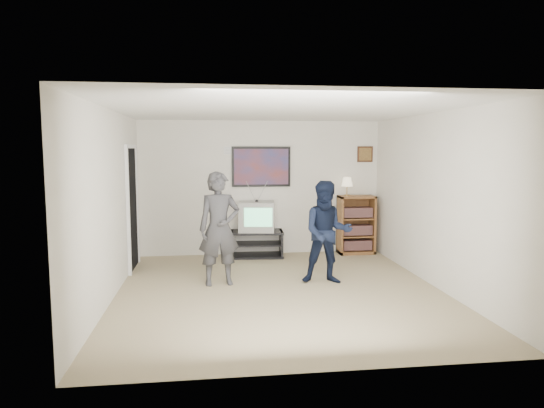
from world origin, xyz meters
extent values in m
cube|color=#796B4D|center=(0.00, 0.00, 0.00)|extent=(4.50, 5.00, 0.01)
cube|color=white|center=(0.00, 0.00, 2.50)|extent=(4.50, 5.00, 0.01)
cube|color=beige|center=(0.00, 2.50, 1.25)|extent=(4.50, 0.01, 2.50)
cube|color=beige|center=(-2.25, 0.00, 1.25)|extent=(0.01, 5.00, 2.50)
cube|color=beige|center=(2.25, 0.00, 1.25)|extent=(0.01, 5.00, 2.50)
cube|color=black|center=(-0.11, 2.23, 0.46)|extent=(0.99, 0.60, 0.04)
cube|color=black|center=(-0.11, 2.23, 0.02)|extent=(0.99, 0.60, 0.04)
cube|color=black|center=(-0.56, 2.23, 0.24)|extent=(0.07, 0.51, 0.48)
cube|color=black|center=(0.34, 2.23, 0.24)|extent=(0.07, 0.51, 0.48)
imported|color=#353538|center=(-0.83, 0.46, 0.83)|extent=(0.65, 0.48, 1.66)
imported|color=black|center=(0.75, 0.33, 0.76)|extent=(0.82, 0.68, 1.52)
cube|color=white|center=(-0.87, 0.72, 1.28)|extent=(0.05, 0.13, 0.04)
cube|color=white|center=(0.71, 0.56, 1.08)|extent=(0.06, 0.11, 0.03)
cube|color=black|center=(0.00, 2.48, 1.65)|extent=(1.10, 0.03, 0.75)
cube|color=white|center=(-0.55, 2.48, 1.95)|extent=(0.28, 0.02, 0.14)
cube|color=#3F1F14|center=(2.00, 2.48, 1.88)|extent=(0.30, 0.03, 0.30)
cube|color=black|center=(-2.23, 1.60, 1.00)|extent=(0.03, 0.85, 2.00)
camera|label=1|loc=(-0.95, -6.52, 1.98)|focal=32.00mm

